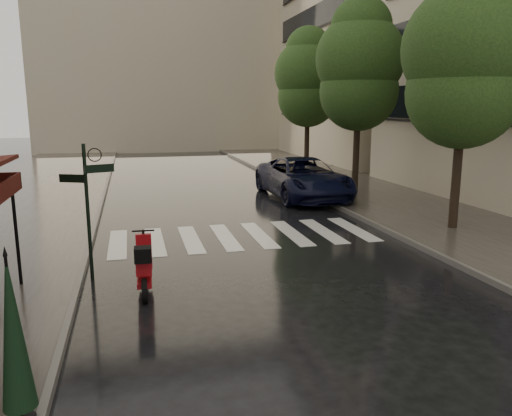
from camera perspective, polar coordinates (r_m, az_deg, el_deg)
name	(u,v)px	position (r m, az deg, el deg)	size (l,w,h in m)	color
ground	(152,330)	(9.28, -11.82, -13.50)	(120.00, 120.00, 0.00)	black
sidewalk_near	(19,208)	(21.22, -25.49, 0.01)	(6.00, 60.00, 0.12)	#38332D
sidewalk_far	(370,192)	(23.26, 12.86, 1.77)	(5.50, 60.00, 0.12)	#38332D
curb_near	(101,204)	(20.81, -17.25, 0.46)	(0.12, 60.00, 0.16)	#595651
curb_far	(312,194)	(22.14, 6.38, 1.55)	(0.12, 60.00, 0.16)	#595651
crosswalk	(242,236)	(15.27, -1.58, -3.20)	(7.85, 3.20, 0.01)	silver
signpost	(87,201)	(11.65, -18.70, 0.75)	(1.17, 0.29, 3.10)	black
haussmann_far	(365,30)	(38.64, 12.40, 19.26)	(8.00, 16.00, 18.50)	#B7AC8C
backdrop_building	(163,35)	(46.93, -10.61, 18.84)	(22.00, 6.00, 20.00)	#B7AC8C
tree_near	(466,57)	(16.69, 22.88, 15.59)	(3.80, 3.80, 7.99)	black
tree_mid	(360,66)	(22.68, 11.75, 15.62)	(3.80, 3.80, 8.34)	black
tree_far	(308,78)	(29.20, 5.97, 14.56)	(3.80, 3.80, 8.16)	black
scooter	(144,267)	(10.86, -12.66, -6.62)	(0.49, 1.83, 1.20)	black
parked_car	(303,178)	(21.60, 5.40, 3.43)	(2.86, 6.21, 1.72)	black
parasol_back	(13,333)	(6.67, -25.99, -12.73)	(0.40, 0.40, 2.15)	black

